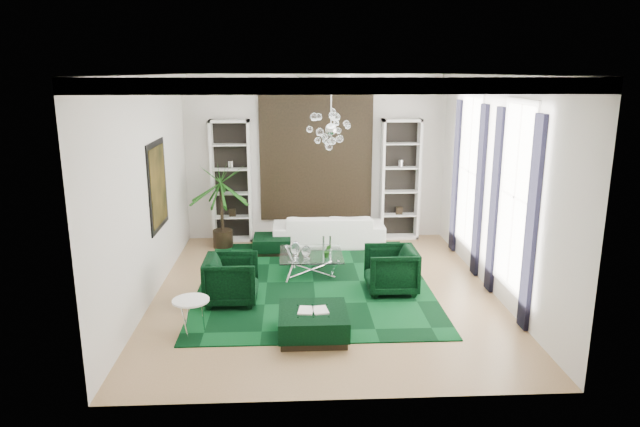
{
  "coord_description": "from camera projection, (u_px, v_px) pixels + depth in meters",
  "views": [
    {
      "loc": [
        -0.56,
        -9.6,
        3.85
      ],
      "look_at": [
        -0.06,
        0.5,
        1.32
      ],
      "focal_mm": 32.0,
      "sensor_mm": 36.0,
      "label": 1
    }
  ],
  "objects": [
    {
      "name": "shelving_right",
      "position": [
        400.0,
        180.0,
        13.23
      ],
      "size": [
        0.9,
        0.38,
        2.8
      ],
      "primitive_type": null,
      "color": "white",
      "rests_on": "floor"
    },
    {
      "name": "ceiling",
      "position": [
        325.0,
        74.0,
        9.34
      ],
      "size": [
        6.0,
        7.0,
        0.02
      ],
      "primitive_type": "cube",
      "color": "white",
      "rests_on": "ground"
    },
    {
      "name": "crown_molding",
      "position": [
        325.0,
        81.0,
        9.37
      ],
      "size": [
        6.0,
        7.0,
        0.18
      ],
      "primitive_type": null,
      "color": "white",
      "rests_on": "ceiling"
    },
    {
      "name": "table_plant",
      "position": [
        327.0,
        251.0,
        10.79
      ],
      "size": [
        0.14,
        0.12,
        0.26
      ],
      "primitive_type": "imported",
      "color": "#195113",
      "rests_on": "coffee_table"
    },
    {
      "name": "window_near",
      "position": [
        515.0,
        197.0,
        9.08
      ],
      "size": [
        0.03,
        1.1,
        2.9
      ],
      "primitive_type": "cube",
      "color": "white",
      "rests_on": "wall_right"
    },
    {
      "name": "wall_back",
      "position": [
        316.0,
        158.0,
        13.21
      ],
      "size": [
        6.0,
        0.02,
        3.8
      ],
      "primitive_type": "cube",
      "color": "silver",
      "rests_on": "ground"
    },
    {
      "name": "ottoman_front",
      "position": [
        313.0,
        324.0,
        8.48
      ],
      "size": [
        1.02,
        1.02,
        0.41
      ],
      "primitive_type": "cube",
      "color": "black",
      "rests_on": "floor"
    },
    {
      "name": "wall_right",
      "position": [
        497.0,
        186.0,
        9.95
      ],
      "size": [
        0.02,
        7.0,
        3.8
      ],
      "primitive_type": "cube",
      "color": "silver",
      "rests_on": "ground"
    },
    {
      "name": "armchair_left",
      "position": [
        232.0,
        279.0,
        9.69
      ],
      "size": [
        0.9,
        0.87,
        0.82
      ],
      "primitive_type": "imported",
      "rotation": [
        0.0,
        0.0,
        1.57
      ],
      "color": "black",
      "rests_on": "floor"
    },
    {
      "name": "ottoman_side",
      "position": [
        272.0,
        244.0,
        12.43
      ],
      "size": [
        0.81,
        0.81,
        0.36
      ],
      "primitive_type": "cube",
      "color": "black",
      "rests_on": "floor"
    },
    {
      "name": "side_table",
      "position": [
        192.0,
        317.0,
        8.56
      ],
      "size": [
        0.55,
        0.55,
        0.53
      ],
      "primitive_type": "cylinder",
      "color": "white",
      "rests_on": "floor"
    },
    {
      "name": "rug",
      "position": [
        313.0,
        282.0,
        10.67
      ],
      "size": [
        4.2,
        5.0,
        0.02
      ],
      "primitive_type": "cube",
      "color": "black",
      "rests_on": "floor"
    },
    {
      "name": "wall_left",
      "position": [
        148.0,
        190.0,
        9.66
      ],
      "size": [
        0.02,
        7.0,
        3.8
      ],
      "primitive_type": "cube",
      "color": "silver",
      "rests_on": "ground"
    },
    {
      "name": "floor",
      "position": [
        325.0,
        292.0,
        10.27
      ],
      "size": [
        6.0,
        7.0,
        0.02
      ],
      "primitive_type": "cube",
      "color": "#A58257",
      "rests_on": "ground"
    },
    {
      "name": "wall_front",
      "position": [
        343.0,
        250.0,
        6.41
      ],
      "size": [
        6.0,
        0.02,
        3.8
      ],
      "primitive_type": "cube",
      "color": "silver",
      "rests_on": "ground"
    },
    {
      "name": "sofa",
      "position": [
        328.0,
        230.0,
        12.88
      ],
      "size": [
        2.48,
        0.97,
        0.73
      ],
      "primitive_type": "imported",
      "rotation": [
        0.0,
        0.0,
        3.14
      ],
      "color": "white",
      "rests_on": "floor"
    },
    {
      "name": "shelving_left",
      "position": [
        231.0,
        181.0,
        13.04
      ],
      "size": [
        0.9,
        0.38,
        2.8
      ],
      "primitive_type": null,
      "color": "white",
      "rests_on": "floor"
    },
    {
      "name": "armchair_right",
      "position": [
        391.0,
        270.0,
        10.16
      ],
      "size": [
        0.9,
        0.87,
        0.81
      ],
      "primitive_type": "imported",
      "rotation": [
        0.0,
        0.0,
        -1.57
      ],
      "color": "black",
      "rests_on": "floor"
    },
    {
      "name": "window_far",
      "position": [
        469.0,
        171.0,
        11.41
      ],
      "size": [
        0.03,
        1.1,
        2.9
      ],
      "primitive_type": "cube",
      "color": "white",
      "rests_on": "wall_right"
    },
    {
      "name": "curtain_far_b",
      "position": [
        456.0,
        177.0,
        12.22
      ],
      "size": [
        0.07,
        0.3,
        3.25
      ],
      "primitive_type": "cube",
      "color": "black",
      "rests_on": "floor"
    },
    {
      "name": "coffee_table",
      "position": [
        311.0,
        264.0,
        11.1
      ],
      "size": [
        1.2,
        1.2,
        0.41
      ],
      "primitive_type": null,
      "color": "white",
      "rests_on": "floor"
    },
    {
      "name": "ceiling_medallion",
      "position": [
        324.0,
        76.0,
        9.64
      ],
      "size": [
        0.9,
        0.9,
        0.05
      ],
      "primitive_type": "cylinder",
      "color": "white",
      "rests_on": "ceiling"
    },
    {
      "name": "curtain_near_b",
      "position": [
        495.0,
        202.0,
        9.89
      ],
      "size": [
        0.07,
        0.3,
        3.25
      ],
      "primitive_type": "cube",
      "color": "black",
      "rests_on": "floor"
    },
    {
      "name": "painting",
      "position": [
        158.0,
        186.0,
        10.26
      ],
      "size": [
        0.04,
        1.3,
        1.6
      ],
      "primitive_type": "cube",
      "color": "black",
      "rests_on": "wall_left"
    },
    {
      "name": "curtain_far_a",
      "position": [
        479.0,
        192.0,
        10.71
      ],
      "size": [
        0.07,
        0.3,
        3.25
      ],
      "primitive_type": "cube",
      "color": "black",
      "rests_on": "floor"
    },
    {
      "name": "book",
      "position": [
        313.0,
        310.0,
        8.42
      ],
      "size": [
        0.45,
        0.3,
        0.03
      ],
      "primitive_type": "cube",
      "color": "white",
      "rests_on": "ottoman_front"
    },
    {
      "name": "curtain_near_a",
      "position": [
        532.0,
        225.0,
        8.38
      ],
      "size": [
        0.07,
        0.3,
        3.25
      ],
      "primitive_type": "cube",
      "color": "black",
      "rests_on": "floor"
    },
    {
      "name": "chandelier",
      "position": [
        331.0,
        129.0,
        10.06
      ],
      "size": [
        0.84,
        0.84,
        0.76
      ],
      "primitive_type": null,
      "color": "white",
      "rests_on": "ceiling"
    },
    {
      "name": "tapestry",
      "position": [
        316.0,
        158.0,
        13.16
      ],
      "size": [
        2.5,
        0.06,
        2.8
      ],
      "primitive_type": "cube",
      "color": "black",
      "rests_on": "wall_back"
    },
    {
      "name": "palm",
      "position": [
        221.0,
        195.0,
        12.54
      ],
      "size": [
        1.5,
        1.5,
        2.4
      ],
      "primitive_type": null,
      "color": "#195113",
      "rests_on": "floor"
    }
  ]
}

